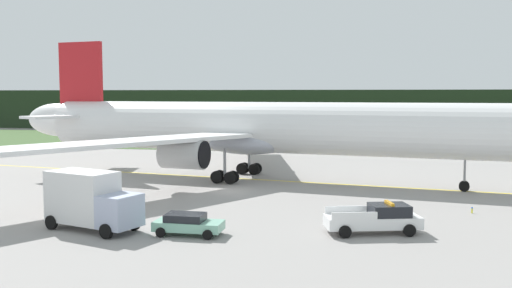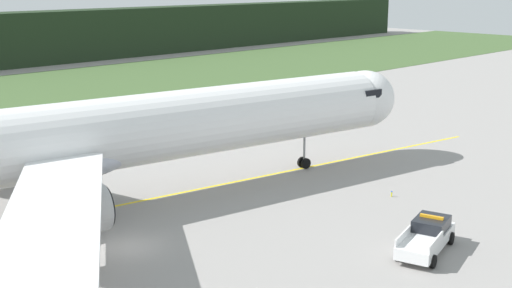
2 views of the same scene
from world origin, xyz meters
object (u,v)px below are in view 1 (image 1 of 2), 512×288
object	(u,v)px
catering_truck	(90,200)
staff_car	(188,223)
airliner	(263,129)
ops_pickup_truck	(376,219)

from	to	relation	value
catering_truck	staff_car	bearing A→B (deg)	-1.18
staff_car	airliner	bearing A→B (deg)	88.28
airliner	catering_truck	bearing A→B (deg)	-107.56
ops_pickup_truck	catering_truck	distance (m)	17.85
catering_truck	airliner	bearing A→B (deg)	72.44
catering_truck	ops_pickup_truck	bearing A→B (deg)	7.73
airliner	staff_car	size ratio (longest dim) A/B	13.71
ops_pickup_truck	catering_truck	xyz separation A→B (m)	(-17.66, -2.40, 1.00)
catering_truck	staff_car	world-z (taller)	catering_truck
catering_truck	staff_car	xyz separation A→B (m)	(6.40, -0.13, -1.20)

